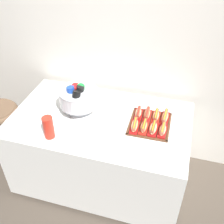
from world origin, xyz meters
TOP-DOWN VIEW (x-y plane):
  - ground_plane at (0.00, 0.00)m, footprint 10.00×10.00m
  - back_wall at (0.00, 0.56)m, footprint 6.00×0.10m
  - buffet_table at (0.00, 0.00)m, footprint 1.52×0.91m
  - floor_vase at (-1.17, 0.12)m, footprint 0.51×0.51m
  - serving_tray at (0.42, 0.04)m, footprint 0.34×0.37m
  - hot_dog_0 at (0.31, -0.04)m, footprint 0.08×0.19m
  - hot_dog_1 at (0.38, -0.04)m, footprint 0.06×0.16m
  - hot_dog_2 at (0.46, -0.04)m, footprint 0.07×0.17m
  - hot_dog_3 at (0.53, -0.04)m, footprint 0.06×0.15m
  - hot_dog_4 at (0.30, 0.12)m, footprint 0.07×0.16m
  - hot_dog_5 at (0.38, 0.12)m, footprint 0.07×0.17m
  - hot_dog_6 at (0.45, 0.12)m, footprint 0.06×0.17m
  - hot_dog_7 at (0.53, 0.13)m, footprint 0.07×0.18m
  - punch_bowl at (-0.20, 0.03)m, footprint 0.33×0.33m
  - cup_stack at (-0.31, -0.32)m, footprint 0.08×0.08m

SIDE VIEW (x-z plane):
  - ground_plane at x=0.00m, z-range 0.00..0.00m
  - floor_vase at x=-1.17m, z-range -0.31..0.82m
  - buffet_table at x=0.00m, z-range 0.02..0.77m
  - serving_tray at x=0.42m, z-range 0.75..0.76m
  - hot_dog_0 at x=0.31m, z-range 0.75..0.81m
  - hot_dog_6 at x=0.45m, z-range 0.76..0.81m
  - hot_dog_4 at x=0.30m, z-range 0.76..0.81m
  - hot_dog_2 at x=0.46m, z-range 0.75..0.82m
  - hot_dog_3 at x=0.53m, z-range 0.76..0.82m
  - hot_dog_1 at x=0.38m, z-range 0.76..0.82m
  - hot_dog_7 at x=0.53m, z-range 0.76..0.82m
  - hot_dog_5 at x=0.38m, z-range 0.76..0.82m
  - cup_stack at x=-0.31m, z-range 0.75..0.94m
  - punch_bowl at x=-0.20m, z-range 0.77..1.05m
  - back_wall at x=0.00m, z-range 0.00..2.60m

